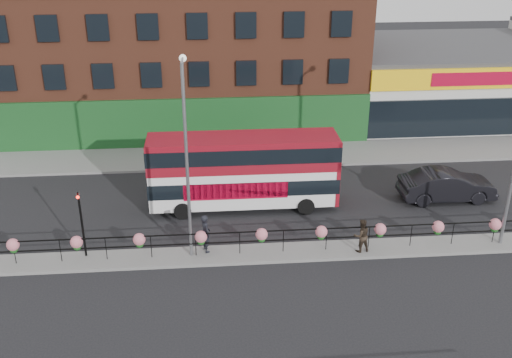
{
  "coord_description": "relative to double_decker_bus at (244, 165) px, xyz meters",
  "views": [
    {
      "loc": [
        -2.26,
        -23.58,
        14.6
      ],
      "look_at": [
        0.0,
        3.0,
        2.5
      ],
      "focal_mm": 42.0,
      "sensor_mm": 36.0,
      "label": 1
    }
  ],
  "objects": [
    {
      "name": "traffic_light_median",
      "position": [
        -7.54,
        -4.58,
        0.02
      ],
      "size": [
        0.15,
        0.28,
        3.65
      ],
      "color": "black",
      "rests_on": "median"
    },
    {
      "name": "median_railing",
      "position": [
        0.46,
        -4.97,
        -1.4
      ],
      "size": [
        30.04,
        0.56,
        1.23
      ],
      "color": "black",
      "rests_on": "median"
    },
    {
      "name": "pedestrian_a",
      "position": [
        -2.08,
        -4.62,
        -1.37
      ],
      "size": [
        0.96,
        0.88,
        1.85
      ],
      "primitive_type": "imported",
      "rotation": [
        0.0,
        0.0,
        1.93
      ],
      "color": "black",
      "rests_on": "median"
    },
    {
      "name": "double_decker_bus",
      "position": [
        0.0,
        0.0,
        0.0
      ],
      "size": [
        9.87,
        2.51,
        3.98
      ],
      "color": "white",
      "rests_on": "ground"
    },
    {
      "name": "brick_building",
      "position": [
        -3.54,
        14.99,
        2.68
      ],
      "size": [
        25.0,
        12.21,
        10.3
      ],
      "color": "brown",
      "rests_on": "ground"
    },
    {
      "name": "lamp_column_west",
      "position": [
        -2.75,
        -4.69,
        2.98
      ],
      "size": [
        0.32,
        1.56,
        8.9
      ],
      "color": "gray",
      "rests_on": "median"
    },
    {
      "name": "median",
      "position": [
        0.46,
        -4.97,
        -2.37
      ],
      "size": [
        60.0,
        1.6,
        0.15
      ],
      "primitive_type": "cube",
      "color": "slate",
      "rests_on": "ground"
    },
    {
      "name": "car",
      "position": [
        11.05,
        -0.06,
        -1.6
      ],
      "size": [
        1.87,
        5.18,
        1.7
      ],
      "primitive_type": "imported",
      "rotation": [
        0.0,
        0.0,
        1.58
      ],
      "color": "black",
      "rests_on": "ground"
    },
    {
      "name": "pedestrian_b",
      "position": [
        5.01,
        -5.23,
        -1.49
      ],
      "size": [
        1.02,
        0.92,
        1.61
      ],
      "primitive_type": "imported",
      "rotation": [
        0.0,
        0.0,
        3.34
      ],
      "color": "#2C2219",
      "rests_on": "median"
    },
    {
      "name": "ground",
      "position": [
        0.46,
        -4.97,
        -2.45
      ],
      "size": [
        120.0,
        120.0,
        0.0
      ],
      "primitive_type": "plane",
      "color": "black",
      "rests_on": "ground"
    },
    {
      "name": "north_pavement",
      "position": [
        0.46,
        7.03,
        -2.37
      ],
      "size": [
        60.0,
        4.0,
        0.15
      ],
      "primitive_type": "cube",
      "color": "slate",
      "rests_on": "ground"
    },
    {
      "name": "supermarket",
      "position": [
        16.46,
        14.93,
        0.2
      ],
      "size": [
        15.0,
        12.25,
        5.3
      ],
      "color": "silver",
      "rests_on": "ground"
    }
  ]
}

